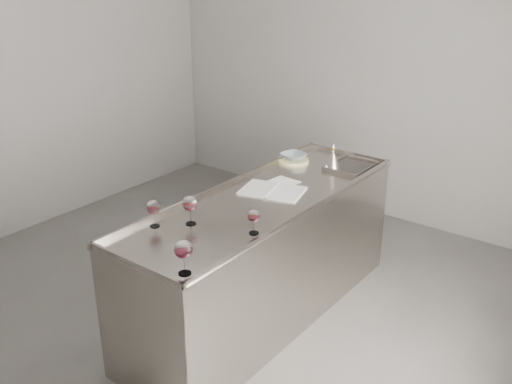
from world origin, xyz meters
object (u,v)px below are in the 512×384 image
Objects in this scene: wine_glass_right at (184,250)px; notebook at (272,191)px; wine_glass_small at (254,217)px; wine_glass_middle at (190,204)px; wine_funnel at (333,160)px; wine_glass_left at (154,208)px; counter at (264,257)px; ceramic_bowl at (293,156)px.

wine_glass_right reaches higher than notebook.
wine_glass_right is at bearing -90.00° from wine_glass_small.
wine_funnel is at bearing 82.83° from wine_glass_middle.
wine_glass_left is 0.36× the size of notebook.
wine_glass_left reaches higher than notebook.
counter is 0.98m from wine_funnel.
ceramic_bowl is (-0.55, 1.85, -0.10)m from wine_glass_right.
wine_glass_right is 1.26× the size of wine_glass_small.
wine_glass_small reaches higher than notebook.
wine_glass_middle is at bearing 46.57° from wine_glass_left.
counter is at bearing -70.24° from ceramic_bowl.
wine_glass_right is at bearing -28.82° from wine_glass_left.
wine_glass_right is 0.95× the size of wine_funnel.
wine_glass_right is 1.93m from ceramic_bowl.
wine_glass_middle is 0.96× the size of ceramic_bowl.
wine_funnel is at bearing 67.64° from notebook.
notebook is 2.38× the size of wine_funnel.
counter is 12.24× the size of wine_glass_right.
wine_funnel is (0.18, 1.44, -0.07)m from wine_glass_middle.
notebook is (-0.30, 0.61, -0.10)m from wine_glass_small.
counter is at bearing -92.32° from notebook.
wine_glass_right is (0.27, -1.08, 0.61)m from counter.
wine_glass_small reaches higher than counter.
wine_funnel is at bearing 99.33° from wine_glass_small.
wine_glass_small is (0.27, -0.48, 0.58)m from counter.
wine_glass_middle is at bearing -97.17° from wine_funnel.
wine_glass_small is 0.79× the size of ceramic_bowl.
notebook is at bearing 116.43° from wine_glass_small.
counter is at bearing -94.16° from wine_funnel.
wine_glass_left is at bearing -109.47° from counter.
notebook is at bearing 74.93° from wine_glass_left.
notebook is 2.50× the size of ceramic_bowl.
notebook is 0.70m from wine_funnel.
wine_glass_right is 1.26m from notebook.
wine_glass_left is at bearing -133.43° from wine_glass_middle.
wine_glass_middle is at bearing -161.08° from wine_glass_small.
wine_glass_middle reaches higher than counter.
wine_glass_right is at bearing -49.56° from wine_glass_middle.
wine_glass_left is 1.64m from wine_funnel.
wine_glass_middle reaches higher than ceramic_bowl.
notebook is (0.09, 0.75, -0.13)m from wine_glass_middle.
ceramic_bowl reaches higher than notebook.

